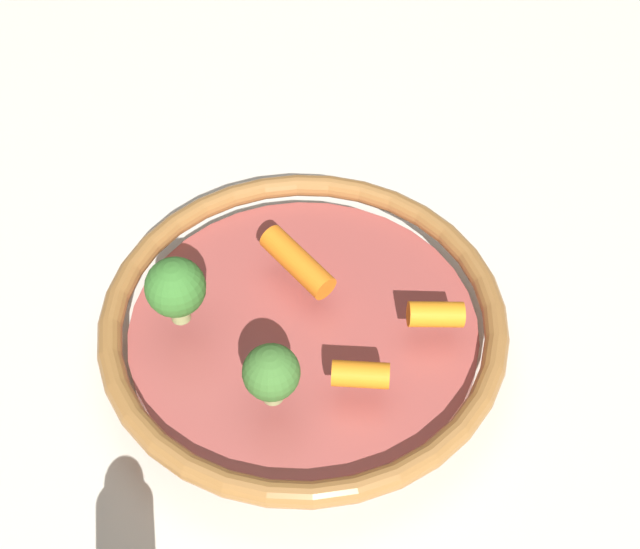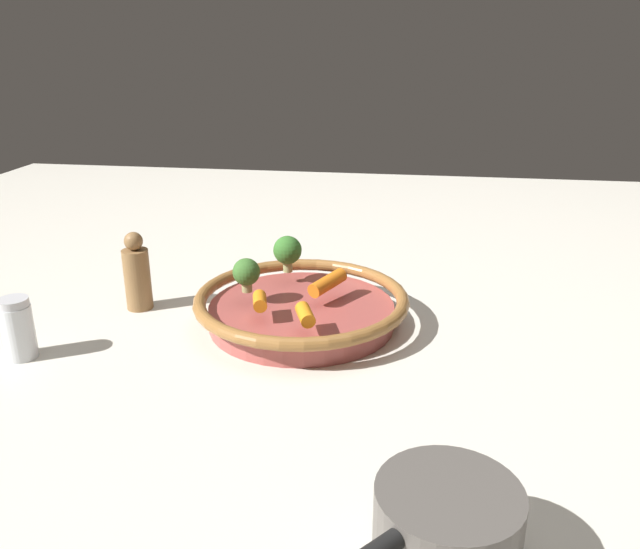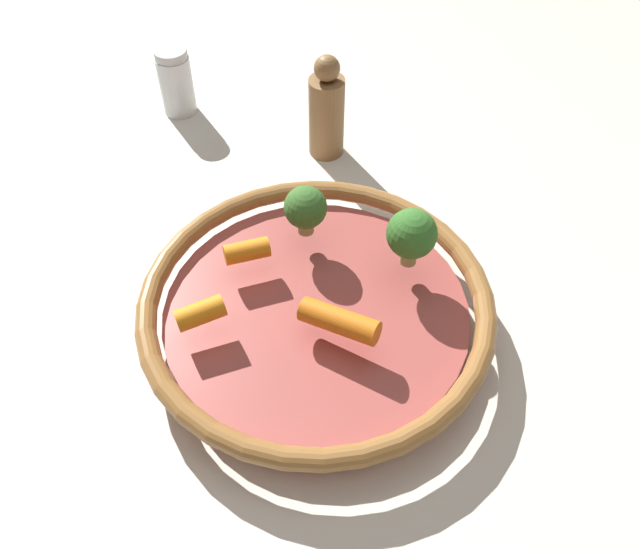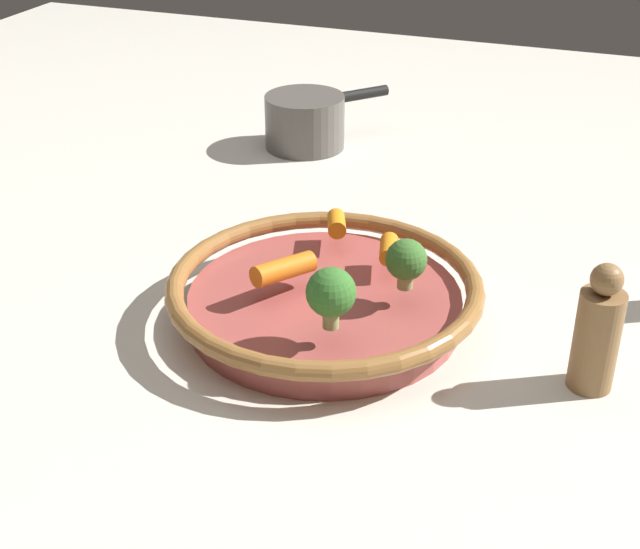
# 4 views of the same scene
# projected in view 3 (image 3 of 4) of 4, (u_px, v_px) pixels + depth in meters

# --- Properties ---
(ground_plane) EXTENTS (2.26, 2.26, 0.00)m
(ground_plane) POSITION_uv_depth(u_px,v_px,m) (316.00, 330.00, 0.63)
(ground_plane) COLOR silver
(serving_bowl) EXTENTS (0.32, 0.32, 0.05)m
(serving_bowl) POSITION_uv_depth(u_px,v_px,m) (316.00, 312.00, 0.61)
(serving_bowl) COLOR #A84C47
(serving_bowl) RESTS_ON ground_plane
(baby_carrot_back) EXTENTS (0.05, 0.07, 0.03)m
(baby_carrot_back) POSITION_uv_depth(u_px,v_px,m) (339.00, 321.00, 0.56)
(baby_carrot_back) COLOR orange
(baby_carrot_back) RESTS_ON serving_bowl
(baby_carrot_left) EXTENTS (0.03, 0.05, 0.02)m
(baby_carrot_left) POSITION_uv_depth(u_px,v_px,m) (200.00, 313.00, 0.57)
(baby_carrot_left) COLOR orange
(baby_carrot_left) RESTS_ON serving_bowl
(baby_carrot_center) EXTENTS (0.03, 0.05, 0.02)m
(baby_carrot_center) POSITION_uv_depth(u_px,v_px,m) (247.00, 251.00, 0.61)
(baby_carrot_center) COLOR orange
(baby_carrot_center) RESTS_ON serving_bowl
(broccoli_floret_mid) EXTENTS (0.04, 0.04, 0.05)m
(broccoli_floret_mid) POSITION_uv_depth(u_px,v_px,m) (305.00, 208.00, 0.62)
(broccoli_floret_mid) COLOR tan
(broccoli_floret_mid) RESTS_ON serving_bowl
(broccoli_floret_small) EXTENTS (0.05, 0.05, 0.06)m
(broccoli_floret_small) POSITION_uv_depth(u_px,v_px,m) (412.00, 235.00, 0.59)
(broccoli_floret_small) COLOR #9AA666
(broccoli_floret_small) RESTS_ON serving_bowl
(salt_shaker) EXTENTS (0.04, 0.04, 0.09)m
(salt_shaker) POSITION_uv_depth(u_px,v_px,m) (176.00, 82.00, 0.83)
(salt_shaker) COLOR silver
(salt_shaker) RESTS_ON ground_plane
(pepper_mill) EXTENTS (0.04, 0.04, 0.13)m
(pepper_mill) POSITION_uv_depth(u_px,v_px,m) (327.00, 111.00, 0.76)
(pepper_mill) COLOR olive
(pepper_mill) RESTS_ON ground_plane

